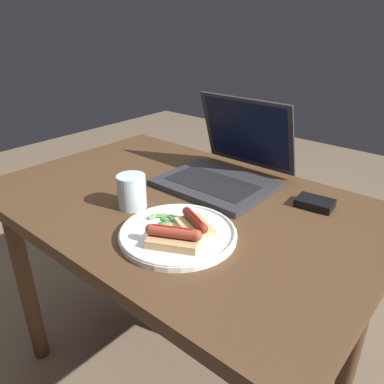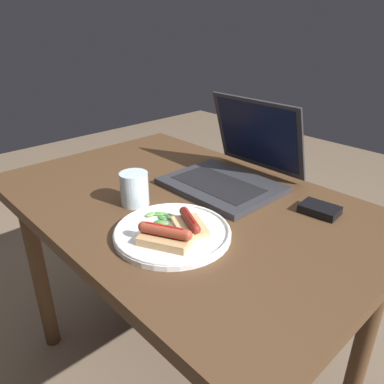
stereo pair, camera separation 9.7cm
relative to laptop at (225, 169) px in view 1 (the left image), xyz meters
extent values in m
plane|color=#75604C|center=(-0.03, -0.18, -0.77)|extent=(6.00, 6.00, 0.00)
cube|color=#4C331E|center=(-0.03, -0.18, -0.06)|extent=(1.12, 0.74, 0.04)
cylinder|color=#4C331E|center=(0.45, 0.11, -0.42)|extent=(0.05, 0.05, 0.68)
cylinder|color=#4C331E|center=(-0.50, 0.11, -0.42)|extent=(0.05, 0.05, 0.68)
cylinder|color=#4C331E|center=(-0.50, -0.47, -0.42)|extent=(0.05, 0.05, 0.68)
cube|color=#2D2D33|center=(0.00, -0.05, -0.04)|extent=(0.33, 0.26, 0.02)
cube|color=black|center=(0.00, -0.06, -0.03)|extent=(0.27, 0.14, 0.00)
cube|color=#2D2D33|center=(0.00, 0.12, 0.09)|extent=(0.33, 0.08, 0.23)
cube|color=#0C1433|center=(0.00, 0.11, 0.09)|extent=(0.30, 0.06, 0.20)
cylinder|color=white|center=(0.11, -0.33, -0.04)|extent=(0.28, 0.28, 0.01)
torus|color=white|center=(0.11, -0.33, -0.03)|extent=(0.28, 0.28, 0.01)
cube|color=tan|center=(0.13, -0.30, -0.03)|extent=(0.12, 0.10, 0.01)
cylinder|color=maroon|center=(0.13, -0.30, -0.01)|extent=(0.09, 0.06, 0.02)
sphere|color=maroon|center=(0.09, -0.28, -0.01)|extent=(0.02, 0.02, 0.02)
sphere|color=maroon|center=(0.17, -0.32, -0.01)|extent=(0.02, 0.02, 0.02)
cylinder|color=red|center=(0.13, -0.30, 0.00)|extent=(0.07, 0.04, 0.01)
cube|color=tan|center=(0.14, -0.38, -0.02)|extent=(0.13, 0.11, 0.02)
cylinder|color=#9E3D28|center=(0.14, -0.38, 0.00)|extent=(0.10, 0.07, 0.03)
sphere|color=#9E3D28|center=(0.18, -0.35, 0.00)|extent=(0.03, 0.03, 0.03)
sphere|color=#9E3D28|center=(0.09, -0.40, 0.00)|extent=(0.03, 0.03, 0.03)
cylinder|color=red|center=(0.14, -0.38, 0.01)|extent=(0.08, 0.04, 0.01)
ellipsoid|color=#4C8E3D|center=(0.06, -0.30, -0.03)|extent=(0.03, 0.03, 0.01)
ellipsoid|color=#4C8E3D|center=(0.02, -0.31, -0.03)|extent=(0.03, 0.03, 0.01)
ellipsoid|color=#387A33|center=(0.05, -0.31, -0.03)|extent=(0.02, 0.02, 0.01)
ellipsoid|color=#709E4C|center=(0.03, -0.30, -0.03)|extent=(0.02, 0.02, 0.00)
ellipsoid|color=#387A33|center=(0.04, -0.31, -0.03)|extent=(0.01, 0.02, 0.00)
ellipsoid|color=#387A33|center=(0.06, -0.33, -0.03)|extent=(0.03, 0.03, 0.01)
ellipsoid|color=#709E4C|center=(0.01, -0.33, -0.03)|extent=(0.02, 0.03, 0.01)
ellipsoid|color=#709E4C|center=(0.07, -0.33, -0.03)|extent=(0.03, 0.03, 0.01)
ellipsoid|color=#4C8E3D|center=(0.07, -0.33, -0.03)|extent=(0.03, 0.03, 0.01)
ellipsoid|color=#387A33|center=(0.04, -0.29, -0.03)|extent=(0.02, 0.02, 0.00)
cylinder|color=silver|center=(-0.09, -0.30, 0.00)|extent=(0.08, 0.08, 0.09)
cube|color=black|center=(0.29, 0.03, -0.03)|extent=(0.10, 0.08, 0.02)
camera|label=1|loc=(0.63, -0.88, 0.43)|focal=35.00mm
camera|label=2|loc=(0.70, -0.82, 0.43)|focal=35.00mm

